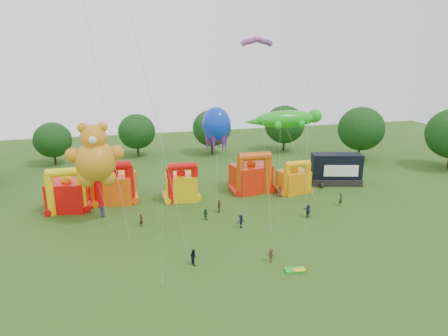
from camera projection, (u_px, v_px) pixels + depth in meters
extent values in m
plane|color=#264D15|center=(260.00, 304.00, 35.49)|extent=(160.00, 160.00, 0.00)
cylinder|color=#352314|center=(359.00, 150.00, 82.42)|extent=(0.44, 0.44, 3.72)
ellipsoid|color=#123710|center=(361.00, 129.00, 81.14)|extent=(9.30, 9.30, 8.89)
cylinder|color=#352314|center=(284.00, 143.00, 89.10)|extent=(0.44, 0.44, 3.51)
ellipsoid|color=#123710|center=(285.00, 124.00, 87.89)|extent=(8.77, 8.78, 8.39)
cylinder|color=#352314|center=(212.00, 146.00, 86.82)|extent=(0.44, 0.44, 3.30)
ellipsoid|color=#123710|center=(212.00, 128.00, 85.68)|extent=(8.25, 8.25, 7.88)
cylinder|color=#352314|center=(138.00, 149.00, 84.94)|extent=(0.44, 0.44, 3.09)
ellipsoid|color=#123710|center=(137.00, 132.00, 83.87)|extent=(7.73, 7.72, 7.38)
cylinder|color=#352314|center=(55.00, 157.00, 78.61)|extent=(0.44, 0.44, 2.88)
ellipsoid|color=#123710|center=(53.00, 140.00, 77.61)|extent=(7.20, 7.20, 6.88)
cube|color=red|center=(68.00, 196.00, 56.07)|extent=(5.85, 5.05, 4.16)
cylinder|color=yellow|center=(50.00, 194.00, 53.96)|extent=(1.13, 1.13, 5.95)
cylinder|color=yellow|center=(82.00, 192.00, 54.92)|extent=(1.13, 1.13, 5.95)
cylinder|color=yellow|center=(64.00, 172.00, 53.60)|extent=(4.56, 1.18, 1.18)
sphere|color=yellow|center=(66.00, 180.00, 55.40)|extent=(1.40, 1.40, 1.40)
cube|color=#F2590D|center=(115.00, 188.00, 59.29)|extent=(6.63, 5.82, 4.13)
cylinder|color=red|center=(98.00, 187.00, 56.98)|extent=(1.25, 1.25, 5.91)
cylinder|color=red|center=(130.00, 184.00, 58.03)|extent=(1.25, 1.25, 5.91)
cylinder|color=red|center=(113.00, 166.00, 56.67)|extent=(5.05, 1.31, 1.31)
sphere|color=red|center=(114.00, 173.00, 58.62)|extent=(1.40, 1.40, 1.40)
cube|color=#E4B80C|center=(181.00, 187.00, 60.04)|extent=(4.95, 4.11, 3.89)
cylinder|color=red|center=(170.00, 186.00, 58.12)|extent=(1.02, 1.02, 5.55)
cylinder|color=red|center=(195.00, 184.00, 58.98)|extent=(1.02, 1.02, 5.55)
cylinder|color=red|center=(182.00, 166.00, 57.77)|extent=(4.12, 1.07, 1.07)
sphere|color=red|center=(181.00, 173.00, 59.40)|extent=(1.40, 1.40, 1.40)
cube|color=red|center=(251.00, 178.00, 63.63)|extent=(6.50, 5.63, 4.29)
cylinder|color=#D24A0B|center=(240.00, 177.00, 61.31)|extent=(1.25, 1.25, 6.13)
cylinder|color=#D24A0B|center=(268.00, 174.00, 62.36)|extent=(1.25, 1.25, 6.13)
cylinder|color=#D24A0B|center=(255.00, 156.00, 60.97)|extent=(5.05, 1.31, 1.31)
sphere|color=#D24A0B|center=(251.00, 163.00, 62.94)|extent=(1.40, 1.40, 1.40)
cube|color=orange|center=(293.00, 181.00, 63.31)|extent=(5.12, 4.47, 3.46)
cylinder|color=#F3AB0C|center=(287.00, 180.00, 61.50)|extent=(0.97, 0.97, 4.95)
cylinder|color=#F3AB0C|center=(307.00, 178.00, 62.32)|extent=(0.97, 0.97, 4.95)
cylinder|color=#F3AB0C|center=(298.00, 164.00, 61.21)|extent=(3.93, 1.02, 1.02)
sphere|color=#F3AB0C|center=(294.00, 169.00, 62.74)|extent=(1.40, 1.40, 1.40)
cube|color=black|center=(336.00, 181.00, 67.30)|extent=(8.69, 5.08, 1.10)
cube|color=black|center=(336.00, 166.00, 66.75)|extent=(8.58, 4.69, 4.09)
cube|color=white|center=(341.00, 171.00, 65.40)|extent=(5.47, 1.54, 1.92)
cylinder|color=black|center=(322.00, 186.00, 65.42)|extent=(0.30, 0.90, 0.90)
cylinder|color=black|center=(357.00, 182.00, 66.98)|extent=(0.30, 0.90, 0.90)
sphere|color=orange|center=(96.00, 161.00, 49.78)|extent=(5.05, 5.05, 5.05)
sphere|color=orange|center=(93.00, 137.00, 48.94)|extent=(3.22, 3.22, 3.22)
sphere|color=orange|center=(83.00, 128.00, 48.31)|extent=(1.26, 1.26, 1.26)
sphere|color=orange|center=(102.00, 127.00, 48.85)|extent=(1.26, 1.26, 1.26)
sphere|color=orange|center=(72.00, 155.00, 48.89)|extent=(1.84, 1.84, 1.84)
sphere|color=orange|center=(117.00, 152.00, 50.15)|extent=(1.84, 1.84, 1.84)
sphere|color=orange|center=(87.00, 179.00, 50.13)|extent=(2.07, 2.07, 2.07)
sphere|color=orange|center=(108.00, 178.00, 50.73)|extent=(2.07, 2.07, 2.07)
sphere|color=white|center=(93.00, 140.00, 47.50)|extent=(0.92, 0.92, 0.92)
ellipsoid|color=#1AAB18|center=(286.00, 119.00, 62.32)|extent=(10.13, 3.17, 2.69)
sphere|color=#1AAB18|center=(315.00, 116.00, 63.41)|extent=(2.18, 2.18, 2.18)
cone|color=#1AAB18|center=(255.00, 122.00, 61.15)|extent=(3.96, 1.58, 1.58)
sphere|color=#1AAB18|center=(293.00, 121.00, 64.43)|extent=(1.19, 1.19, 1.19)
sphere|color=#1AAB18|center=(302.00, 124.00, 61.49)|extent=(1.19, 1.19, 1.19)
sphere|color=#1AAB18|center=(270.00, 122.00, 63.49)|extent=(1.19, 1.19, 1.19)
sphere|color=#1AAB18|center=(278.00, 125.00, 60.54)|extent=(1.19, 1.19, 1.19)
ellipsoid|color=#0D33C9|center=(216.00, 124.00, 59.92)|extent=(4.33, 4.33, 5.19)
cone|color=#591E8C|center=(225.00, 139.00, 60.92)|extent=(0.97, 0.97, 3.46)
cone|color=#591E8C|center=(219.00, 138.00, 61.89)|extent=(0.97, 0.97, 3.46)
cone|color=#591E8C|center=(210.00, 138.00, 61.55)|extent=(0.97, 0.97, 3.46)
cone|color=#591E8C|center=(207.00, 140.00, 60.25)|extent=(0.97, 0.97, 3.46)
cone|color=#591E8C|center=(214.00, 142.00, 59.29)|extent=(0.97, 0.97, 3.46)
cone|color=#591E8C|center=(223.00, 141.00, 59.62)|extent=(0.97, 0.97, 3.46)
cube|color=green|center=(295.00, 270.00, 40.74)|extent=(2.12, 1.26, 0.24)
cube|color=yellow|center=(300.00, 270.00, 40.52)|extent=(1.27, 0.75, 0.10)
imported|color=#2B263F|center=(102.00, 211.00, 53.83)|extent=(0.92, 0.76, 1.61)
imported|color=#4C1715|center=(141.00, 220.00, 50.96)|extent=(0.71, 0.75, 1.73)
imported|color=#183E1C|center=(205.00, 214.00, 53.01)|extent=(0.95, 0.95, 1.55)
imported|color=black|center=(241.00, 221.00, 50.58)|extent=(1.26, 0.91, 1.76)
imported|color=#47341C|center=(219.00, 206.00, 55.43)|extent=(0.95, 1.14, 1.83)
imported|color=#252B3E|center=(308.00, 211.00, 53.74)|extent=(0.72, 1.73, 1.81)
imported|color=maroon|center=(280.00, 191.00, 61.30)|extent=(0.93, 0.64, 1.83)
imported|color=#19401D|center=(341.00, 200.00, 57.73)|extent=(0.81, 0.66, 1.92)
imported|color=black|center=(194.00, 257.00, 41.85)|extent=(0.92, 1.02, 1.73)
imported|color=#462E1C|center=(271.00, 255.00, 42.41)|extent=(1.11, 1.14, 1.56)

